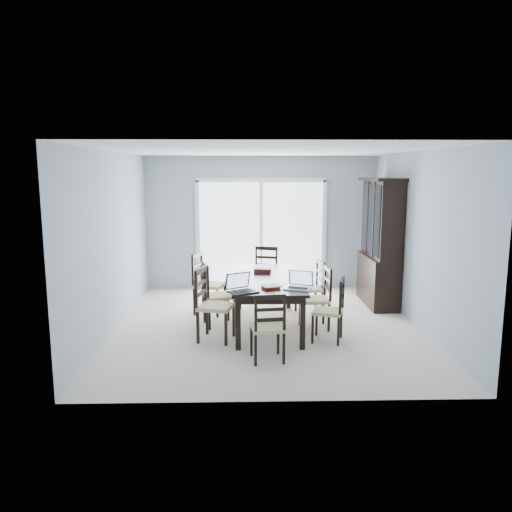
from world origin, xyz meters
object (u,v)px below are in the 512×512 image
object	(u,v)px
cell_phone	(271,293)
game_box	(263,271)
chair_right_far	(314,281)
chair_right_mid	(321,291)
chair_end_far	(265,268)
laptop_dark	(243,288)
chair_left_near	(209,296)
china_hutch	(380,244)
chair_left_mid	(213,288)
chair_end_near	(269,320)
hot_tub	(237,253)
chair_right_near	(334,303)
chair_left_far	(204,276)
dining_table	(267,283)
laptop_silver	(298,285)

from	to	relation	value
cell_phone	game_box	distance (m)	1.36
chair_right_far	game_box	xyz separation A→B (m)	(-0.86, -0.33, 0.25)
chair_right_mid	chair_end_far	distance (m)	1.83
chair_right_far	laptop_dark	size ratio (longest dim) A/B	2.32
chair_right_far	cell_phone	xyz separation A→B (m)	(-0.80, -1.69, 0.22)
chair_left_near	chair_end_far	size ratio (longest dim) A/B	1.04
china_hutch	chair_left_mid	xyz separation A→B (m)	(-2.84, -1.21, -0.48)
chair_end_far	cell_phone	bearing A→B (deg)	103.70
chair_right_far	chair_end_far	bearing A→B (deg)	30.76
chair_left_near	chair_end_near	bearing A→B (deg)	55.84
hot_tub	chair_right_near	bearing A→B (deg)	-72.32
chair_left_mid	hot_tub	world-z (taller)	chair_left_mid
game_box	hot_tub	size ratio (longest dim) A/B	0.12
chair_left_near	chair_left_far	distance (m)	1.34
chair_right_far	game_box	bearing A→B (deg)	100.76
chair_right_far	chair_left_mid	bearing A→B (deg)	101.48
chair_end_near	chair_end_far	size ratio (longest dim) A/B	0.91
chair_left_mid	chair_right_far	xyz separation A→B (m)	(1.62, 0.64, -0.06)
cell_phone	chair_right_mid	bearing A→B (deg)	34.58
china_hutch	chair_end_far	distance (m)	2.06
china_hutch	chair_right_far	bearing A→B (deg)	-155.09
china_hutch	chair_left_near	distance (m)	3.41
chair_end_far	chair_left_mid	bearing A→B (deg)	75.24
chair_left_mid	chair_end_far	distance (m)	1.75
dining_table	chair_end_near	distance (m)	1.46
dining_table	laptop_dark	bearing A→B (deg)	-110.92
chair_right_near	chair_end_far	bearing A→B (deg)	37.55
dining_table	chair_right_far	world-z (taller)	chair_right_far
chair_right_near	hot_tub	world-z (taller)	hot_tub
chair_left_mid	chair_left_far	world-z (taller)	chair_left_far
dining_table	laptop_silver	distance (m)	0.85
chair_end_far	hot_tub	size ratio (longest dim) A/B	0.51
game_box	china_hutch	bearing A→B (deg)	23.29
china_hutch	chair_left_near	world-z (taller)	china_hutch
dining_table	chair_end_near	bearing A→B (deg)	-91.87
chair_left_near	chair_right_mid	xyz separation A→B (m)	(1.61, 0.47, -0.05)
china_hutch	laptop_silver	bearing A→B (deg)	-129.37
cell_phone	chair_left_mid	bearing A→B (deg)	114.06
chair_left_mid	chair_end_far	xyz separation A→B (m)	(0.86, 1.53, -0.00)
game_box	chair_left_mid	bearing A→B (deg)	-157.54
game_box	hot_tub	bearing A→B (deg)	97.58
dining_table	chair_left_near	size ratio (longest dim) A/B	1.89
chair_right_mid	laptop_dark	world-z (taller)	chair_right_mid
china_hutch	laptop_dark	distance (m)	3.23
laptop_dark	chair_right_mid	bearing A→B (deg)	5.33
chair_left_mid	cell_phone	distance (m)	1.33
chair_end_far	cell_phone	size ratio (longest dim) A/B	11.55
laptop_dark	game_box	bearing A→B (deg)	46.68
dining_table	cell_phone	world-z (taller)	cell_phone
chair_left_mid	chair_end_near	bearing A→B (deg)	11.53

